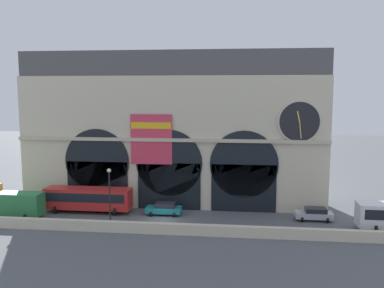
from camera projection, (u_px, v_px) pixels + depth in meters
name	position (u px, v px, depth m)	size (l,w,h in m)	color
ground_plane	(162.00, 221.00, 49.22)	(200.00, 200.00, 0.00)	#54565B
quay_parapet_wall	(155.00, 228.00, 44.83)	(90.00, 0.70, 1.19)	beige
station_building	(173.00, 131.00, 55.75)	(40.31, 6.32, 20.53)	beige
box_truck_west	(13.00, 204.00, 50.31)	(7.50, 2.91, 3.12)	#2D7A42
bus_midwest	(88.00, 198.00, 52.61)	(11.00, 3.25, 3.10)	red
car_center	(164.00, 209.00, 51.54)	(4.40, 2.22, 1.55)	#19727A
car_east	(314.00, 214.00, 49.34)	(4.40, 2.22, 1.55)	#ADB2B7
street_lamp_quayside	(110.00, 191.00, 45.72)	(0.44, 0.44, 6.90)	black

